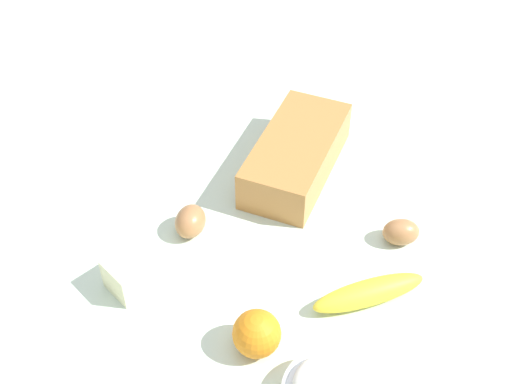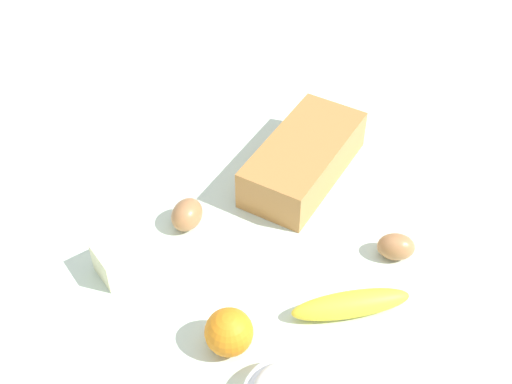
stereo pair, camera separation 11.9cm
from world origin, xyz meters
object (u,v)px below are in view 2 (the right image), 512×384
(loaf_pan, at_px, (304,158))
(egg_beside_bowl, at_px, (396,247))
(butter_block, at_px, (125,257))
(orange_fruit, at_px, (229,332))
(egg_near_butter, at_px, (187,215))
(banana, at_px, (351,304))

(loaf_pan, distance_m, egg_beside_bowl, 0.25)
(loaf_pan, relative_size, butter_block, 3.25)
(loaf_pan, xyz_separation_m, orange_fruit, (0.39, 0.12, -0.01))
(orange_fruit, relative_size, egg_beside_bowl, 1.15)
(egg_beside_bowl, bearing_deg, loaf_pan, -108.47)
(loaf_pan, height_order, egg_near_butter, loaf_pan)
(egg_near_butter, bearing_deg, orange_fruit, 54.14)
(loaf_pan, distance_m, butter_block, 0.38)
(egg_beside_bowl, bearing_deg, butter_block, -50.12)
(loaf_pan, relative_size, egg_beside_bowl, 4.63)
(butter_block, xyz_separation_m, egg_near_butter, (-0.14, 0.02, -0.00))
(banana, height_order, orange_fruit, orange_fruit)
(loaf_pan, relative_size, egg_near_butter, 4.36)
(banana, height_order, egg_beside_bowl, egg_beside_bowl)
(banana, relative_size, egg_near_butter, 2.84)
(banana, distance_m, orange_fruit, 0.20)
(egg_near_butter, xyz_separation_m, egg_beside_bowl, (-0.15, 0.33, -0.00))
(orange_fruit, relative_size, butter_block, 0.81)
(loaf_pan, relative_size, banana, 1.54)
(banana, distance_m, egg_beside_bowl, 0.15)
(orange_fruit, distance_m, egg_beside_bowl, 0.33)
(butter_block, height_order, egg_beside_bowl, butter_block)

